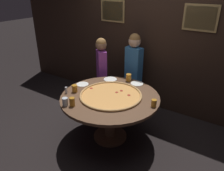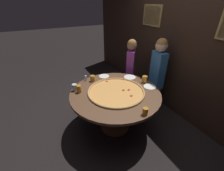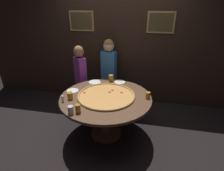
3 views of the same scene
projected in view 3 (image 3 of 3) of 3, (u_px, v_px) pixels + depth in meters
The scene contains 15 objects.
ground_plane at pixel (106, 133), 3.08m from camera, with size 24.00×24.00×0.00m, color black.
back_wall at pixel (120, 44), 3.70m from camera, with size 6.40×0.08×2.60m.
dining_table at pixel (106, 104), 2.83m from camera, with size 1.44×1.44×0.74m.
giant_pizza at pixel (106, 95), 2.77m from camera, with size 0.91×0.91×0.03m.
drink_cup_centre_back at pixel (70, 96), 2.67m from camera, with size 0.08×0.08×0.11m, color #BC7A23.
drink_cup_front_edge at pixel (71, 110), 2.31m from camera, with size 0.08×0.08×0.11m, color silver.
drink_cup_near_right at pixel (111, 78), 3.29m from camera, with size 0.09×0.09×0.12m, color #BC7A23.
drink_cup_near_left at pixel (148, 95), 2.69m from camera, with size 0.07×0.07×0.10m, color #BC7A23.
drink_cup_far_left at pixel (78, 109), 2.33m from camera, with size 0.07×0.07×0.12m, color #BC7A23.
white_plate_beside_cup at pixel (120, 82), 3.27m from camera, with size 0.21×0.21×0.01m, color white.
white_plate_far_back at pixel (95, 82), 3.26m from camera, with size 0.22×0.22×0.01m, color white.
white_plate_right_side at pixel (73, 91), 2.94m from camera, with size 0.20×0.20×0.01m, color white.
condiment_shaker at pixel (63, 99), 2.60m from camera, with size 0.04×0.04×0.10m.
diner_far_left at pixel (81, 74), 3.56m from camera, with size 0.33×0.32×1.35m.
diner_side_right at pixel (109, 69), 3.68m from camera, with size 0.38×0.22×1.45m.
Camera 3 is at (0.57, -2.37, 2.06)m, focal length 28.00 mm.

